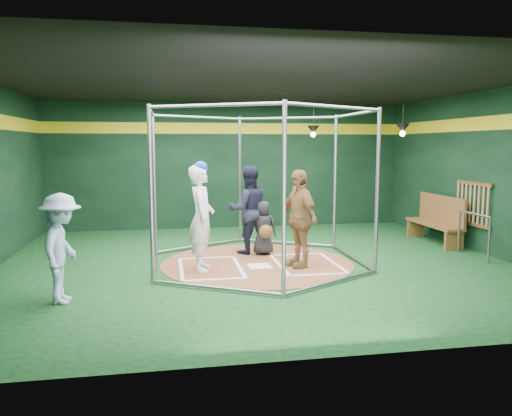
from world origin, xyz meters
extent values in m
cube|color=black|center=(0.00, 0.00, -0.01)|extent=(10.00, 9.00, 0.02)
cube|color=black|center=(0.00, 0.00, 3.50)|extent=(10.00, 9.00, 0.02)
cube|color=black|center=(0.00, 4.50, 1.75)|extent=(10.00, 0.10, 3.50)
cube|color=black|center=(0.00, -4.50, 1.75)|extent=(10.00, 0.10, 3.50)
cube|color=black|center=(5.00, 0.00, 1.75)|extent=(0.10, 9.00, 3.50)
cube|color=yellow|center=(0.00, 4.47, 2.80)|extent=(10.00, 0.01, 0.30)
cube|color=yellow|center=(4.97, 0.00, 2.80)|extent=(0.01, 9.00, 0.30)
cylinder|color=brown|center=(0.00, 0.00, 0.01)|extent=(3.80, 3.80, 0.01)
cube|color=white|center=(0.00, -0.30, 0.02)|extent=(0.43, 0.43, 0.01)
cube|color=white|center=(-0.95, 0.60, 0.02)|extent=(1.10, 0.07, 0.01)
cube|color=white|center=(-0.95, -1.10, 0.02)|extent=(1.10, 0.07, 0.01)
cube|color=white|center=(-1.50, -0.25, 0.02)|extent=(0.07, 1.70, 0.01)
cube|color=white|center=(-0.40, -0.25, 0.02)|extent=(0.07, 1.70, 0.01)
cube|color=white|center=(0.95, 0.60, 0.02)|extent=(1.10, 0.07, 0.01)
cube|color=white|center=(0.95, -1.10, 0.02)|extent=(1.10, 0.07, 0.01)
cube|color=white|center=(0.40, -0.25, 0.02)|extent=(0.07, 1.70, 0.01)
cube|color=white|center=(1.50, -0.25, 0.02)|extent=(0.07, 1.70, 0.01)
cylinder|color=gray|center=(1.99, 1.15, 1.50)|extent=(0.07, 0.07, 3.00)
cylinder|color=gray|center=(0.00, 2.30, 1.50)|extent=(0.07, 0.07, 3.00)
cylinder|color=gray|center=(-1.99, 1.15, 1.50)|extent=(0.07, 0.07, 3.00)
cylinder|color=gray|center=(-1.99, -1.15, 1.50)|extent=(0.07, 0.07, 3.00)
cylinder|color=gray|center=(0.00, -2.30, 1.50)|extent=(0.07, 0.07, 3.00)
cylinder|color=gray|center=(1.99, -1.15, 1.50)|extent=(0.07, 0.07, 3.00)
cylinder|color=gray|center=(1.00, 1.72, 2.95)|extent=(2.02, 1.20, 0.06)
cylinder|color=gray|center=(1.00, 1.72, 0.05)|extent=(2.02, 1.20, 0.06)
cylinder|color=gray|center=(-1.00, 1.72, 2.95)|extent=(2.02, 1.20, 0.06)
cylinder|color=gray|center=(-1.00, 1.72, 0.05)|extent=(2.02, 1.20, 0.06)
cylinder|color=gray|center=(-1.99, 0.00, 2.95)|extent=(0.06, 2.30, 0.06)
cylinder|color=gray|center=(-1.99, 0.00, 0.05)|extent=(0.06, 2.30, 0.06)
cylinder|color=gray|center=(-1.00, -1.73, 2.95)|extent=(2.02, 1.20, 0.06)
cylinder|color=gray|center=(-1.00, -1.73, 0.05)|extent=(2.02, 1.20, 0.06)
cylinder|color=gray|center=(1.00, -1.73, 2.95)|extent=(2.02, 1.20, 0.06)
cylinder|color=gray|center=(1.00, -1.73, 0.05)|extent=(2.02, 1.20, 0.06)
cylinder|color=gray|center=(1.99, 0.00, 2.95)|extent=(0.06, 2.30, 0.06)
cylinder|color=gray|center=(1.99, 0.00, 0.05)|extent=(0.06, 2.30, 0.06)
cube|color=brown|center=(4.94, 0.40, 1.50)|extent=(0.05, 1.25, 0.08)
cube|color=brown|center=(4.94, 0.40, 0.60)|extent=(0.05, 1.25, 0.08)
cylinder|color=tan|center=(4.92, -0.15, 1.05)|extent=(0.06, 0.06, 0.85)
cylinder|color=tan|center=(4.92, 0.01, 1.05)|extent=(0.06, 0.06, 0.85)
cylinder|color=tan|center=(4.92, 0.16, 1.05)|extent=(0.06, 0.06, 0.85)
cylinder|color=tan|center=(4.92, 0.32, 1.05)|extent=(0.06, 0.06, 0.85)
cylinder|color=tan|center=(4.92, 0.48, 1.05)|extent=(0.06, 0.06, 0.85)
cylinder|color=tan|center=(4.92, 0.64, 1.05)|extent=(0.06, 0.06, 0.85)
cylinder|color=tan|center=(4.92, 0.79, 1.05)|extent=(0.06, 0.06, 0.85)
cylinder|color=tan|center=(4.92, 0.95, 1.05)|extent=(0.06, 0.06, 0.85)
cone|color=black|center=(2.20, 3.60, 2.75)|extent=(0.34, 0.34, 0.22)
sphere|color=#FFD899|center=(2.20, 3.60, 2.62)|extent=(0.14, 0.14, 0.14)
cylinder|color=black|center=(2.20, 3.60, 3.10)|extent=(0.02, 0.02, 0.70)
cone|color=black|center=(4.00, 2.00, 2.75)|extent=(0.34, 0.34, 0.22)
sphere|color=#FFD899|center=(4.00, 2.00, 2.62)|extent=(0.14, 0.14, 0.14)
cylinder|color=black|center=(4.00, 2.00, 3.10)|extent=(0.02, 0.02, 0.70)
imported|color=white|center=(-1.11, -0.36, 1.00)|extent=(0.55, 0.77, 1.97)
sphere|color=navy|center=(-1.11, -0.36, 1.92)|extent=(0.26, 0.26, 0.26)
imported|color=tan|center=(0.74, -0.40, 0.95)|extent=(0.77, 1.18, 1.87)
imported|color=black|center=(0.27, 0.75, 0.59)|extent=(0.61, 0.44, 1.15)
sphere|color=brown|center=(0.27, 0.50, 0.55)|extent=(0.28, 0.28, 0.28)
imported|color=black|center=(-0.01, 0.95, 0.95)|extent=(0.99, 0.81, 1.88)
imported|color=#A5BDDA|center=(-3.29, -1.91, 0.82)|extent=(0.68, 1.10, 1.64)
cube|color=brown|center=(4.55, 1.32, 0.46)|extent=(0.46, 1.96, 0.07)
cube|color=brown|center=(4.74, 1.32, 0.82)|extent=(0.07, 1.96, 0.65)
cube|color=brown|center=(4.55, 0.44, 0.22)|extent=(0.44, 0.09, 0.44)
cube|color=brown|center=(4.55, 2.19, 0.22)|extent=(0.44, 0.09, 0.44)
cylinder|color=gray|center=(4.55, -0.78, 0.47)|extent=(0.05, 0.05, 0.94)
cylinder|color=gray|center=(4.55, 0.26, 0.47)|extent=(0.05, 0.05, 0.94)
cylinder|color=gray|center=(4.55, -0.26, 0.92)|extent=(0.05, 1.04, 0.05)
camera|label=1|loc=(-1.72, -9.55, 2.34)|focal=35.00mm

